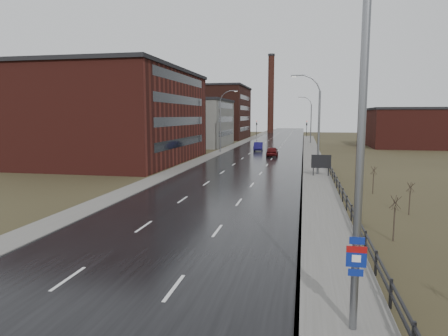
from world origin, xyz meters
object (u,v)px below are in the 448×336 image
at_px(streetlight_main, 349,140).
at_px(billboard, 321,162).
at_px(car_near, 258,147).
at_px(car_far, 272,152).

relative_size(streetlight_main, billboard, 4.80).
bearing_deg(billboard, car_near, 108.11).
bearing_deg(car_far, streetlight_main, 95.34).
bearing_deg(car_near, billboard, -75.52).
xyz_separation_m(billboard, car_far, (-7.07, 22.13, -0.90)).
relative_size(billboard, car_near, 0.51).
xyz_separation_m(car_near, car_far, (3.47, -10.10, -0.01)).
height_order(car_near, car_far, car_near).
height_order(streetlight_main, car_near, streetlight_main).
relative_size(car_near, car_far, 1.04).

